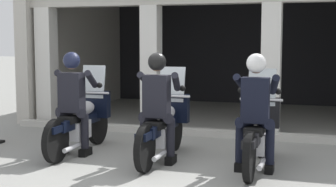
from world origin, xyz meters
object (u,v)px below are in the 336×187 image
(motorcycle_left, at_px, (82,120))
(police_officer_left, at_px, (73,94))
(police_officer_center, at_px, (157,98))
(motorcycle_right, at_px, (258,131))
(motorcycle_center, at_px, (164,125))
(police_officer_right, at_px, (256,102))

(motorcycle_left, xyz_separation_m, police_officer_left, (-0.00, -0.28, 0.44))
(motorcycle_left, distance_m, police_officer_center, 1.51)
(motorcycle_left, relative_size, motorcycle_right, 1.00)
(police_officer_left, relative_size, motorcycle_center, 0.78)
(police_officer_right, bearing_deg, police_officer_left, 162.72)
(police_officer_right, bearing_deg, police_officer_center, 163.58)
(motorcycle_right, distance_m, police_officer_right, 0.52)
(motorcycle_left, xyz_separation_m, motorcycle_center, (1.39, -0.10, 0.00))
(police_officer_left, distance_m, police_officer_center, 1.40)
(motorcycle_left, xyz_separation_m, police_officer_center, (1.39, -0.38, 0.44))
(motorcycle_center, relative_size, police_officer_center, 1.29)
(motorcycle_left, bearing_deg, police_officer_right, -13.54)
(police_officer_left, height_order, police_officer_center, same)
(motorcycle_center, height_order, police_officer_right, police_officer_right)
(police_officer_center, bearing_deg, motorcycle_left, 157.74)
(police_officer_center, xyz_separation_m, police_officer_right, (1.39, -0.06, 0.00))
(motorcycle_right, bearing_deg, motorcycle_center, 163.58)
(police_officer_left, height_order, motorcycle_right, police_officer_left)
(police_officer_left, bearing_deg, motorcycle_left, 85.21)
(motorcycle_left, relative_size, police_officer_right, 1.29)
(motorcycle_center, relative_size, motorcycle_right, 1.00)
(police_officer_right, bearing_deg, motorcycle_center, 152.18)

